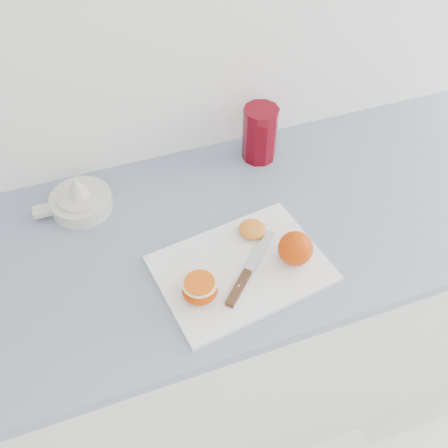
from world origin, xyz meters
The scene contains 8 objects.
counter centered at (0.01, 1.70, 0.45)m, with size 2.57×0.64×0.89m.
cutting_board centered at (0.04, 1.57, 0.90)m, with size 0.36×0.26×0.01m, color white.
whole_orange centered at (0.16, 1.55, 0.94)m, with size 0.08×0.08×0.08m.
half_orange centered at (-0.06, 1.53, 0.93)m, with size 0.07×0.07×0.05m.
squeezed_shell centered at (0.10, 1.65, 0.92)m, with size 0.06×0.06×0.03m.
paring_knife centered at (0.03, 1.53, 0.91)m, with size 0.17×0.17×0.01m.
citrus_juicer centered at (-0.26, 1.88, 0.92)m, with size 0.19×0.15×0.10m.
red_tumbler centered at (0.23, 1.91, 0.96)m, with size 0.09×0.09×0.15m.
Camera 1 is at (-0.22, 0.96, 1.77)m, focal length 40.00 mm.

